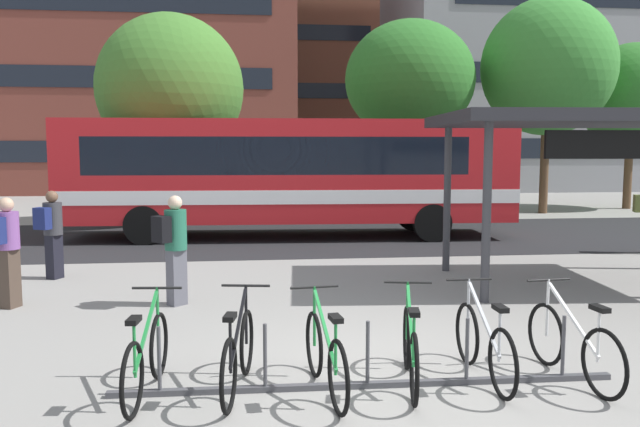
% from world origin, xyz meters
% --- Properties ---
extents(ground, '(200.00, 200.00, 0.00)m').
position_xyz_m(ground, '(0.00, 0.00, 0.00)').
color(ground, gray).
extents(bus_lane_asphalt, '(80.00, 7.20, 0.01)m').
position_xyz_m(bus_lane_asphalt, '(0.00, 10.80, 0.00)').
color(bus_lane_asphalt, '#232326').
rests_on(bus_lane_asphalt, ground).
extents(city_bus, '(12.12, 3.07, 3.20)m').
position_xyz_m(city_bus, '(-0.19, 10.80, 1.78)').
color(city_bus, red).
rests_on(city_bus, ground).
extents(bike_rack, '(5.21, 0.14, 0.70)m').
position_xyz_m(bike_rack, '(-0.17, -0.42, 0.09)').
color(bike_rack, '#47474C').
rests_on(bike_rack, ground).
extents(parked_bicycle_green_0, '(0.52, 1.72, 0.99)m').
position_xyz_m(parked_bicycle_green_0, '(-2.38, -0.39, 0.38)').
color(parked_bicycle_green_0, black).
rests_on(parked_bicycle_green_0, ground).
extents(parked_bicycle_black_1, '(0.52, 1.71, 0.99)m').
position_xyz_m(parked_bicycle_black_1, '(-1.48, -0.37, 0.38)').
color(parked_bicycle_black_1, black).
rests_on(parked_bicycle_black_1, ground).
extents(parked_bicycle_green_2, '(0.52, 1.72, 0.99)m').
position_xyz_m(parked_bicycle_green_2, '(-0.62, -0.53, 0.38)').
color(parked_bicycle_green_2, black).
rests_on(parked_bicycle_green_2, ground).
extents(parked_bicycle_green_3, '(0.52, 1.70, 0.99)m').
position_xyz_m(parked_bicycle_green_3, '(0.27, -0.40, 0.38)').
color(parked_bicycle_green_3, black).
rests_on(parked_bicycle_green_3, ground).
extents(parked_bicycle_silver_4, '(0.52, 1.72, 0.99)m').
position_xyz_m(parked_bicycle_silver_4, '(1.08, -0.34, 0.38)').
color(parked_bicycle_silver_4, black).
rests_on(parked_bicycle_silver_4, ground).
extents(parked_bicycle_white_5, '(0.52, 1.72, 0.99)m').
position_xyz_m(parked_bicycle_white_5, '(2.01, -0.46, 0.38)').
color(parked_bicycle_white_5, black).
rests_on(parked_bicycle_white_5, ground).
extents(transit_shelter, '(5.67, 3.81, 3.05)m').
position_xyz_m(transit_shelter, '(4.76, 4.06, 2.86)').
color(transit_shelter, '#38383D').
rests_on(transit_shelter, ground).
extents(commuter_navy_pack_0, '(0.51, 0.60, 1.66)m').
position_xyz_m(commuter_navy_pack_0, '(-5.02, 5.63, 0.95)').
color(commuter_navy_pack_0, black).
rests_on(commuter_navy_pack_0, ground).
extents(commuter_black_pack_2, '(0.59, 0.58, 1.72)m').
position_xyz_m(commuter_black_pack_2, '(-2.52, 3.31, 0.99)').
color(commuter_black_pack_2, '#565660').
rests_on(commuter_black_pack_2, ground).
extents(commuter_navy_pack_3, '(0.48, 0.60, 1.70)m').
position_xyz_m(commuter_navy_pack_3, '(-5.04, 3.42, 0.99)').
color(commuter_navy_pack_3, '#47382D').
rests_on(commuter_navy_pack_3, ground).
extents(street_tree_0, '(4.89, 4.89, 7.99)m').
position_xyz_m(street_tree_0, '(9.73, 16.27, 5.45)').
color(street_tree_0, brown).
rests_on(street_tree_0, ground).
extents(street_tree_1, '(4.75, 4.75, 7.12)m').
position_xyz_m(street_tree_1, '(4.56, 16.55, 4.95)').
color(street_tree_1, brown).
rests_on(street_tree_1, ground).
extents(street_tree_2, '(4.66, 4.66, 6.71)m').
position_xyz_m(street_tree_2, '(-3.82, 14.43, 4.35)').
color(street_tree_2, brown).
rests_on(street_tree_2, ground).
extents(street_tree_3, '(4.00, 4.00, 6.64)m').
position_xyz_m(street_tree_3, '(13.96, 17.64, 4.49)').
color(street_tree_3, brown).
rests_on(street_tree_3, ground).
extents(building_left_wing, '(22.35, 10.31, 19.03)m').
position_xyz_m(building_left_wing, '(-9.90, 32.53, 9.52)').
color(building_left_wing, brown).
rests_on(building_left_wing, ground).
extents(building_centre_block, '(16.03, 11.16, 16.60)m').
position_xyz_m(building_centre_block, '(0.55, 45.61, 8.30)').
color(building_centre_block, brown).
rests_on(building_centre_block, ground).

